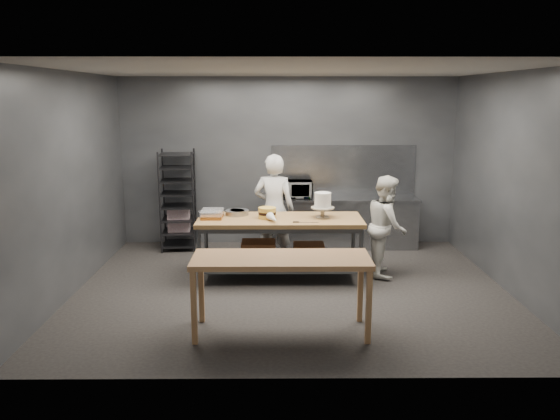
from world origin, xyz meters
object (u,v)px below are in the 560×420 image
(frosted_cake_stand, at_px, (323,202))
(chef_behind, at_px, (274,209))
(near_counter, at_px, (281,264))
(layer_cake, at_px, (267,213))
(work_table, at_px, (280,241))
(microwave, at_px, (297,189))
(speed_rack, at_px, (178,201))
(chef_right, at_px, (387,226))

(frosted_cake_stand, bearing_deg, chef_behind, 133.83)
(near_counter, height_order, layer_cake, layer_cake)
(work_table, bearing_deg, microwave, 79.74)
(work_table, xyz_separation_m, microwave, (0.31, 1.72, 0.48))
(near_counter, xyz_separation_m, speed_rack, (-1.78, 3.54, 0.04))
(microwave, xyz_separation_m, frosted_cake_stand, (0.31, -1.71, 0.10))
(speed_rack, distance_m, frosted_cake_stand, 2.91)
(microwave, bearing_deg, frosted_cake_stand, -79.61)
(chef_right, relative_size, frosted_cake_stand, 4.07)
(speed_rack, bearing_deg, chef_behind, -27.62)
(speed_rack, relative_size, frosted_cake_stand, 4.69)
(chef_behind, bearing_deg, frosted_cake_stand, 143.29)
(chef_behind, bearing_deg, near_counter, 101.38)
(chef_behind, height_order, chef_right, chef_behind)
(work_table, relative_size, chef_right, 1.58)
(frosted_cake_stand, height_order, layer_cake, frosted_cake_stand)
(chef_right, bearing_deg, work_table, 102.01)
(microwave, bearing_deg, near_counter, -94.92)
(chef_behind, height_order, layer_cake, chef_behind)
(near_counter, relative_size, microwave, 3.69)
(near_counter, xyz_separation_m, chef_right, (1.60, 2.07, -0.05))
(near_counter, distance_m, layer_cake, 1.89)
(chef_behind, xyz_separation_m, frosted_cake_stand, (0.71, -0.74, 0.26))
(frosted_cake_stand, bearing_deg, work_table, -179.02)
(speed_rack, distance_m, chef_behind, 1.91)
(near_counter, distance_m, chef_behind, 2.66)
(chef_right, distance_m, microwave, 2.04)
(near_counter, height_order, microwave, microwave)
(speed_rack, height_order, microwave, speed_rack)
(frosted_cake_stand, bearing_deg, chef_right, 9.18)
(microwave, relative_size, layer_cake, 2.12)
(work_table, bearing_deg, near_counter, -90.01)
(frosted_cake_stand, bearing_deg, near_counter, -108.09)
(near_counter, relative_size, chef_right, 1.32)
(work_table, relative_size, near_counter, 1.20)
(work_table, relative_size, frosted_cake_stand, 6.44)
(near_counter, xyz_separation_m, microwave, (0.31, 3.62, 0.24))
(microwave, height_order, layer_cake, microwave)
(chef_behind, bearing_deg, microwave, -103.08)
(speed_rack, relative_size, microwave, 3.23)
(speed_rack, height_order, layer_cake, speed_rack)
(work_table, height_order, chef_behind, chef_behind)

